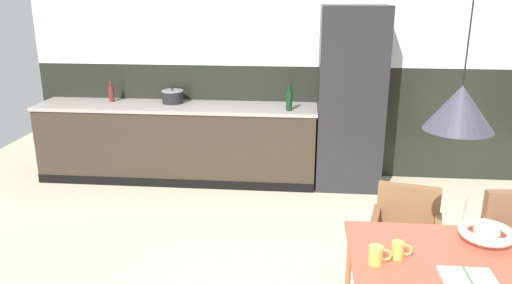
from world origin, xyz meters
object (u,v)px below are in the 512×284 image
(bottle_vinegar_dark, at_px, (289,100))
(bottle_spice_small, at_px, (111,93))
(fruit_bowl, at_px, (486,233))
(mug_dark_espresso, at_px, (398,250))
(cooking_pot, at_px, (173,97))
(armchair_corner_seat, at_px, (406,226))
(mug_white_ceramic, at_px, (376,255))
(refrigerator_column, at_px, (350,99))
(open_book, at_px, (468,278))
(dining_table, at_px, (498,267))
(pendant_lamp_over_table_near, at_px, (460,108))

(bottle_vinegar_dark, distance_m, bottle_spice_small, 2.14)
(fruit_bowl, xyz_separation_m, bottle_vinegar_dark, (-1.25, 2.60, 0.22))
(mug_dark_espresso, xyz_separation_m, cooking_pot, (-2.08, 3.09, 0.18))
(armchair_corner_seat, xyz_separation_m, mug_white_ceramic, (-0.37, -0.97, 0.29))
(mug_white_ceramic, bearing_deg, cooking_pot, 121.66)
(refrigerator_column, xyz_separation_m, open_book, (0.34, -3.16, -0.26))
(bottle_vinegar_dark, bearing_deg, mug_dark_espresso, -76.21)
(open_book, height_order, cooking_pot, cooking_pot)
(bottle_vinegar_dark, xyz_separation_m, bottle_spice_small, (-2.13, 0.26, -0.02))
(bottle_vinegar_dark, bearing_deg, armchair_corner_seat, -64.22)
(fruit_bowl, xyz_separation_m, mug_white_ceramic, (-0.68, -0.30, -0.01))
(mug_white_ceramic, bearing_deg, bottle_spice_small, 130.39)
(dining_table, height_order, pendant_lamp_over_table_near, pendant_lamp_over_table_near)
(mug_dark_espresso, relative_size, bottle_spice_small, 0.46)
(fruit_bowl, distance_m, open_book, 0.47)
(dining_table, xyz_separation_m, open_book, (-0.23, -0.21, 0.05))
(refrigerator_column, xyz_separation_m, pendant_lamp_over_table_near, (0.25, -3.00, 0.61))
(bottle_vinegar_dark, relative_size, pendant_lamp_over_table_near, 0.27)
(fruit_bowl, height_order, mug_white_ceramic, mug_white_ceramic)
(cooking_pot, height_order, bottle_spice_small, bottle_spice_small)
(fruit_bowl, relative_size, mug_white_ceramic, 2.52)
(dining_table, xyz_separation_m, bottle_spice_small, (-3.39, 3.06, 0.30))
(cooking_pot, distance_m, pendant_lamp_over_table_near, 3.92)
(refrigerator_column, distance_m, open_book, 3.19)
(pendant_lamp_over_table_near, bearing_deg, bottle_vinegar_dark, 108.08)
(mug_dark_espresso, distance_m, mug_white_ceramic, 0.15)
(bottle_spice_small, bearing_deg, open_book, -46.07)
(refrigerator_column, distance_m, bottle_vinegar_dark, 0.70)
(dining_table, relative_size, mug_white_ceramic, 12.95)
(mug_dark_espresso, xyz_separation_m, pendant_lamp_over_table_near, (0.23, -0.01, 0.82))
(open_book, bearing_deg, mug_white_ceramic, 167.17)
(open_book, distance_m, bottle_spice_small, 4.55)
(cooking_pot, height_order, bottle_vinegar_dark, bottle_vinegar_dark)
(bottle_spice_small, bearing_deg, pendant_lamp_over_table_near, -45.48)
(armchair_corner_seat, distance_m, mug_dark_espresso, 0.98)
(open_book, relative_size, pendant_lamp_over_table_near, 0.25)
(open_book, height_order, bottle_vinegar_dark, bottle_vinegar_dark)
(refrigerator_column, height_order, cooking_pot, refrigerator_column)
(armchair_corner_seat, height_order, pendant_lamp_over_table_near, pendant_lamp_over_table_near)
(dining_table, relative_size, bottle_spice_small, 6.48)
(cooking_pot, bearing_deg, dining_table, -49.18)
(mug_white_ceramic, xyz_separation_m, pendant_lamp_over_table_near, (0.36, 0.06, 0.82))
(refrigerator_column, relative_size, bottle_vinegar_dark, 6.94)
(bottle_spice_small, relative_size, pendant_lamp_over_table_near, 0.23)
(refrigerator_column, xyz_separation_m, cooking_pot, (-2.06, 0.10, -0.03))
(mug_dark_espresso, distance_m, bottle_spice_small, 4.20)
(fruit_bowl, bearing_deg, mug_dark_espresso, -156.76)
(open_book, relative_size, bottle_spice_small, 1.09)
(refrigerator_column, xyz_separation_m, dining_table, (0.58, -2.95, -0.31))
(fruit_bowl, relative_size, bottle_vinegar_dark, 1.09)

